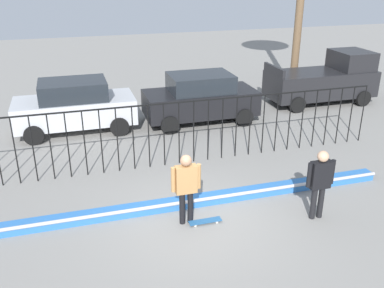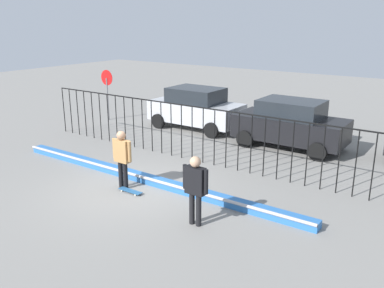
% 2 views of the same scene
% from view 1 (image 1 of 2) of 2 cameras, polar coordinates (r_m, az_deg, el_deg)
% --- Properties ---
extents(ground_plane, '(60.00, 60.00, 0.00)m').
position_cam_1_polar(ground_plane, '(10.61, 0.42, -10.01)').
color(ground_plane, gray).
extents(bowl_coping_ledge, '(11.00, 0.40, 0.27)m').
position_cam_1_polar(bowl_coping_ledge, '(11.09, -0.60, -7.68)').
color(bowl_coping_ledge, '#2D6BB7').
rests_on(bowl_coping_ledge, ground).
extents(perimeter_fence, '(14.04, 0.04, 2.00)m').
position_cam_1_polar(perimeter_fence, '(12.86, -3.76, 2.10)').
color(perimeter_fence, black).
rests_on(perimeter_fence, ground).
extents(skateboarder, '(0.72, 0.27, 1.77)m').
position_cam_1_polar(skateboarder, '(9.97, -0.79, -5.22)').
color(skateboarder, black).
rests_on(skateboarder, ground).
extents(skateboard, '(0.80, 0.20, 0.07)m').
position_cam_1_polar(skateboard, '(10.45, 1.77, -10.19)').
color(skateboard, '#26598C').
rests_on(skateboard, ground).
extents(camera_operator, '(0.72, 0.27, 1.78)m').
position_cam_1_polar(camera_operator, '(10.61, 16.65, -4.42)').
color(camera_operator, black).
rests_on(camera_operator, ground).
extents(parked_car_silver, '(4.30, 2.12, 1.90)m').
position_cam_1_polar(parked_car_silver, '(16.29, -15.31, 4.92)').
color(parked_car_silver, '#B7BABF').
rests_on(parked_car_silver, ground).
extents(parked_car_black, '(4.30, 2.12, 1.90)m').
position_cam_1_polar(parked_car_black, '(16.69, 1.11, 6.16)').
color(parked_car_black, black).
rests_on(parked_car_black, ground).
extents(pickup_truck, '(4.70, 2.12, 2.24)m').
position_cam_1_polar(pickup_truck, '(20.01, 17.26, 8.15)').
color(pickup_truck, black).
rests_on(pickup_truck, ground).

